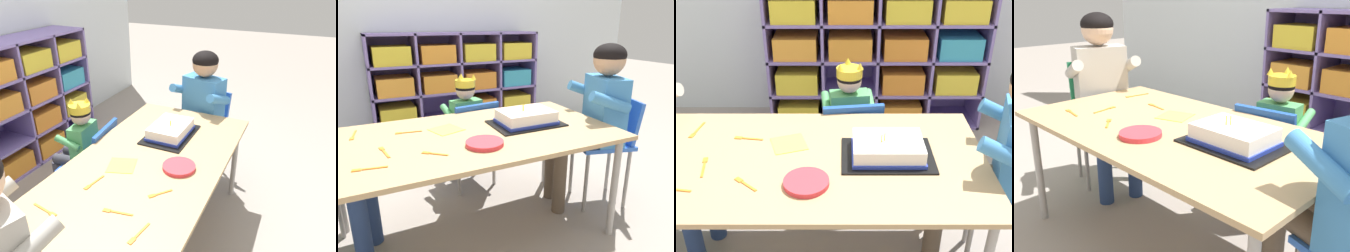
# 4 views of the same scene
# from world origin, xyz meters

# --- Properties ---
(storage_cubby_shelf) EXTENTS (1.59, 0.38, 1.08)m
(storage_cubby_shelf) POSITION_xyz_m (0.36, 1.48, 0.54)
(storage_cubby_shelf) COLOR #7F6BB2
(storage_cubby_shelf) RESTS_ON ground
(activity_table) EXTENTS (1.48, 0.81, 0.61)m
(activity_table) POSITION_xyz_m (0.00, 0.00, 0.57)
(activity_table) COLOR tan
(activity_table) RESTS_ON ground
(classroom_chair_blue) EXTENTS (0.38, 0.37, 0.65)m
(classroom_chair_blue) POSITION_xyz_m (0.17, 0.53, 0.38)
(classroom_chair_blue) COLOR #1E4CA8
(classroom_chair_blue) RESTS_ON ground
(child_with_crown) EXTENTS (0.31, 0.32, 0.82)m
(child_with_crown) POSITION_xyz_m (0.16, 0.64, 0.51)
(child_with_crown) COLOR #4C9E5B
(child_with_crown) RESTS_ON ground
(guest_at_table_side) EXTENTS (0.47, 0.46, 1.05)m
(guest_at_table_side) POSITION_xyz_m (0.81, -0.00, 0.65)
(guest_at_table_side) COLOR #3D7FBC
(guest_at_table_side) RESTS_ON ground
(birthday_cake_on_tray) EXTENTS (0.39, 0.28, 0.12)m
(birthday_cake_on_tray) POSITION_xyz_m (0.32, 0.01, 0.65)
(birthday_cake_on_tray) COLOR black
(birthday_cake_on_tray) RESTS_ON activity_table
(paper_plate_stack) EXTENTS (0.18, 0.18, 0.02)m
(paper_plate_stack) POSITION_xyz_m (-0.01, -0.18, 0.62)
(paper_plate_stack) COLOR #DB333D
(paper_plate_stack) RESTS_ON activity_table
(paper_napkin_square) EXTENTS (0.19, 0.19, 0.00)m
(paper_napkin_square) POSITION_xyz_m (-0.11, 0.11, 0.62)
(paper_napkin_square) COLOR #F4DB4C
(paper_napkin_square) RESTS_ON activity_table
(fork_beside_plate_stack) EXTENTS (0.13, 0.03, 0.00)m
(fork_beside_plate_stack) POSITION_xyz_m (-0.31, 0.16, 0.62)
(fork_beside_plate_stack) COLOR orange
(fork_beside_plate_stack) RESTS_ON activity_table
(fork_at_table_front_edge) EXTENTS (0.04, 0.15, 0.00)m
(fork_at_table_front_edge) POSITION_xyz_m (-0.56, 0.23, 0.62)
(fork_at_table_front_edge) COLOR orange
(fork_at_table_front_edge) RESTS_ON activity_table
(fork_by_napkin) EXTENTS (0.04, 0.14, 0.00)m
(fork_by_napkin) POSITION_xyz_m (-0.44, -0.06, 0.62)
(fork_by_napkin) COLOR orange
(fork_by_napkin) RESTS_ON activity_table
(fork_scattered_mid_table) EXTENTS (0.10, 0.09, 0.00)m
(fork_scattered_mid_table) POSITION_xyz_m (-0.25, -0.18, 0.62)
(fork_scattered_mid_table) COLOR orange
(fork_scattered_mid_table) RESTS_ON activity_table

